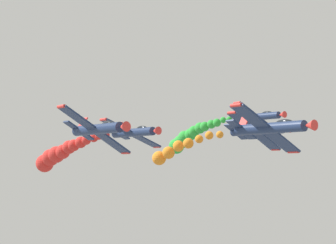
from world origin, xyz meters
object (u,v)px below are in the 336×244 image
at_px(airplane_lead, 271,128).
at_px(airplane_right_outer, 259,117).
at_px(airplane_left_inner, 258,130).
at_px(airplane_left_outer, 134,132).
at_px(airplane_right_inner, 98,129).

bearing_deg(airplane_lead, airplane_right_outer, -133.70).
height_order(airplane_left_inner, airplane_left_outer, airplane_left_inner).
distance_m(airplane_lead, airplane_left_inner, 19.13).
bearing_deg(airplane_right_outer, airplane_left_outer, 3.95).
bearing_deg(airplane_right_inner, airplane_left_outer, -137.22).
distance_m(airplane_lead, airplane_left_outer, 25.15).
distance_m(airplane_right_inner, airplane_right_outer, 39.66).
height_order(airplane_left_outer, airplane_right_outer, airplane_right_outer).
distance_m(airplane_left_inner, airplane_right_inner, 24.30).
xyz_separation_m(airplane_left_inner, airplane_right_inner, (24.28, 0.38, -0.71)).
height_order(airplane_left_inner, airplane_right_inner, airplane_left_inner).
bearing_deg(airplane_right_outer, airplane_left_inner, 44.12).
relative_size(airplane_left_inner, airplane_left_outer, 1.00).
height_order(airplane_left_inner, airplane_right_outer, airplane_right_outer).
xyz_separation_m(airplane_right_inner, airplane_left_outer, (-12.14, -11.23, 0.54)).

